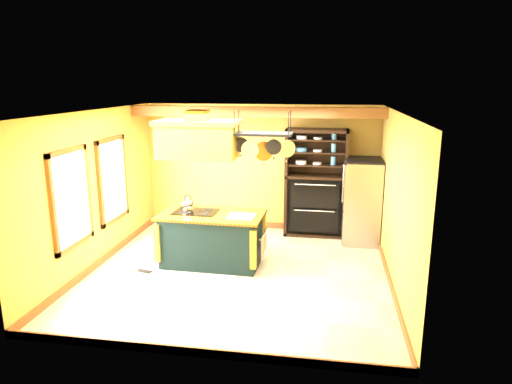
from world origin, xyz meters
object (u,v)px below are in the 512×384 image
(hutch, at_px, (315,194))
(kitchen_island, at_px, (212,238))
(range_hood, at_px, (198,138))
(refrigerator, at_px, (361,203))
(pot_rack, at_px, (263,140))

(hutch, bearing_deg, kitchen_island, -131.96)
(range_hood, distance_m, hutch, 3.06)
(kitchen_island, bearing_deg, refrigerator, 32.48)
(kitchen_island, height_order, range_hood, range_hood)
(kitchen_island, distance_m, range_hood, 1.78)
(pot_rack, distance_m, refrigerator, 2.75)
(refrigerator, bearing_deg, pot_rack, -138.26)
(kitchen_island, distance_m, pot_rack, 1.97)
(range_hood, distance_m, pot_rack, 1.10)
(range_hood, xyz_separation_m, refrigerator, (2.86, 1.58, -1.44))
(pot_rack, relative_size, hutch, 0.47)
(kitchen_island, height_order, pot_rack, pot_rack)
(kitchen_island, distance_m, refrigerator, 3.11)
(pot_rack, xyz_separation_m, hutch, (0.83, 1.93, -1.35))
(refrigerator, bearing_deg, range_hood, -151.11)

